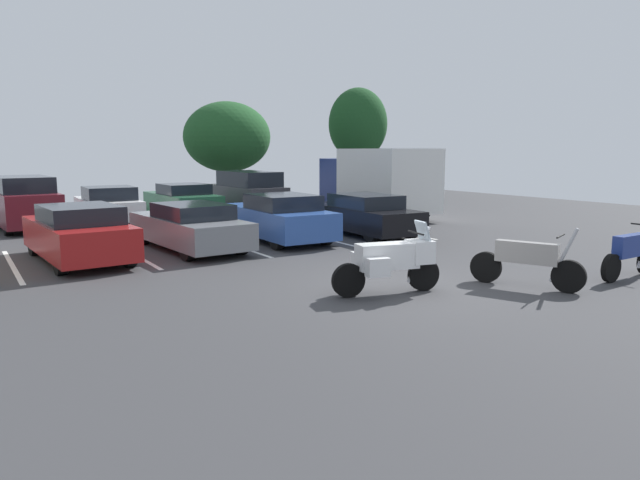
{
  "coord_description": "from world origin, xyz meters",
  "views": [
    {
      "loc": [
        -7.97,
        -9.0,
        2.84
      ],
      "look_at": [
        -0.61,
        2.63,
        0.71
      ],
      "focal_mm": 32.75,
      "sensor_mm": 36.0,
      "label": 1
    }
  ],
  "objects_px": {
    "car_grey": "(190,227)",
    "box_truck": "(378,181)",
    "car_black": "(363,215)",
    "car_far_maroon": "(23,203)",
    "car_far_white": "(108,205)",
    "motorcycle_second": "(630,253)",
    "motorcycle_third": "(527,261)",
    "car_far_charcoal": "(247,193)",
    "car_far_green": "(183,202)",
    "car_red": "(79,233)",
    "motorcycle_touring": "(392,260)",
    "car_blue": "(278,218)"
  },
  "relations": [
    {
      "from": "car_black",
      "to": "car_far_green",
      "type": "xyz_separation_m",
      "value": [
        -3.58,
        7.77,
        0.03
      ]
    },
    {
      "from": "car_black",
      "to": "motorcycle_third",
      "type": "bearing_deg",
      "value": -102.04
    },
    {
      "from": "car_red",
      "to": "motorcycle_second",
      "type": "bearing_deg",
      "value": -40.84
    },
    {
      "from": "car_far_maroon",
      "to": "box_truck",
      "type": "bearing_deg",
      "value": -16.29
    },
    {
      "from": "car_blue",
      "to": "car_far_maroon",
      "type": "relative_size",
      "value": 1.05
    },
    {
      "from": "car_far_green",
      "to": "car_far_charcoal",
      "type": "bearing_deg",
      "value": 1.09
    },
    {
      "from": "car_far_green",
      "to": "box_truck",
      "type": "bearing_deg",
      "value": -28.64
    },
    {
      "from": "motorcycle_third",
      "to": "car_far_white",
      "type": "relative_size",
      "value": 0.51
    },
    {
      "from": "motorcycle_touring",
      "to": "motorcycle_third",
      "type": "relative_size",
      "value": 1.03
    },
    {
      "from": "car_black",
      "to": "car_far_white",
      "type": "relative_size",
      "value": 1.13
    },
    {
      "from": "motorcycle_third",
      "to": "car_far_charcoal",
      "type": "bearing_deg",
      "value": 86.01
    },
    {
      "from": "motorcycle_touring",
      "to": "car_far_maroon",
      "type": "bearing_deg",
      "value": 109.28
    },
    {
      "from": "car_grey",
      "to": "motorcycle_second",
      "type": "bearing_deg",
      "value": -51.87
    },
    {
      "from": "car_black",
      "to": "car_far_charcoal",
      "type": "xyz_separation_m",
      "value": [
        -0.61,
        7.83,
        0.28
      ]
    },
    {
      "from": "motorcycle_touring",
      "to": "car_grey",
      "type": "xyz_separation_m",
      "value": [
        -1.58,
        7.18,
        -0.02
      ]
    },
    {
      "from": "car_far_maroon",
      "to": "car_far_green",
      "type": "distance_m",
      "value": 5.95
    },
    {
      "from": "car_red",
      "to": "box_truck",
      "type": "height_order",
      "value": "box_truck"
    },
    {
      "from": "car_grey",
      "to": "car_far_green",
      "type": "distance_m",
      "value": 7.9
    },
    {
      "from": "motorcycle_touring",
      "to": "car_red",
      "type": "distance_m",
      "value": 8.33
    },
    {
      "from": "motorcycle_third",
      "to": "car_far_maroon",
      "type": "height_order",
      "value": "car_far_maroon"
    },
    {
      "from": "car_far_white",
      "to": "car_far_green",
      "type": "relative_size",
      "value": 0.96
    },
    {
      "from": "car_far_maroon",
      "to": "box_truck",
      "type": "height_order",
      "value": "box_truck"
    },
    {
      "from": "motorcycle_touring",
      "to": "car_far_charcoal",
      "type": "bearing_deg",
      "value": 75.53
    },
    {
      "from": "car_far_white",
      "to": "car_black",
      "type": "bearing_deg",
      "value": -49.95
    },
    {
      "from": "motorcycle_third",
      "to": "car_far_white",
      "type": "distance_m",
      "value": 16.56
    },
    {
      "from": "motorcycle_second",
      "to": "car_far_charcoal",
      "type": "distance_m",
      "value": 16.57
    },
    {
      "from": "car_grey",
      "to": "car_black",
      "type": "distance_m",
      "value": 6.0
    },
    {
      "from": "car_red",
      "to": "car_black",
      "type": "bearing_deg",
      "value": -0.05
    },
    {
      "from": "car_blue",
      "to": "car_far_green",
      "type": "bearing_deg",
      "value": 94.15
    },
    {
      "from": "car_grey",
      "to": "motorcycle_third",
      "type": "bearing_deg",
      "value": -62.68
    },
    {
      "from": "car_red",
      "to": "car_far_maroon",
      "type": "height_order",
      "value": "car_far_maroon"
    },
    {
      "from": "car_blue",
      "to": "car_far_maroon",
      "type": "xyz_separation_m",
      "value": [
        -6.48,
        7.29,
        0.23
      ]
    },
    {
      "from": "car_red",
      "to": "car_far_maroon",
      "type": "distance_m",
      "value": 7.7
    },
    {
      "from": "car_far_maroon",
      "to": "box_truck",
      "type": "distance_m",
      "value": 13.7
    },
    {
      "from": "motorcycle_third",
      "to": "car_black",
      "type": "bearing_deg",
      "value": 77.96
    },
    {
      "from": "car_grey",
      "to": "car_far_maroon",
      "type": "height_order",
      "value": "car_far_maroon"
    },
    {
      "from": "car_grey",
      "to": "box_truck",
      "type": "xyz_separation_m",
      "value": [
        9.6,
        3.59,
        0.88
      ]
    },
    {
      "from": "car_far_charcoal",
      "to": "car_black",
      "type": "bearing_deg",
      "value": -85.55
    },
    {
      "from": "motorcycle_second",
      "to": "car_far_maroon",
      "type": "xyz_separation_m",
      "value": [
        -10.53,
        16.34,
        0.38
      ]
    },
    {
      "from": "car_far_green",
      "to": "box_truck",
      "type": "relative_size",
      "value": 0.71
    },
    {
      "from": "motorcycle_third",
      "to": "box_truck",
      "type": "height_order",
      "value": "box_truck"
    },
    {
      "from": "motorcycle_second",
      "to": "car_grey",
      "type": "distance_m",
      "value": 11.33
    },
    {
      "from": "motorcycle_touring",
      "to": "car_far_white",
      "type": "relative_size",
      "value": 0.53
    },
    {
      "from": "car_blue",
      "to": "car_far_white",
      "type": "relative_size",
      "value": 1.12
    },
    {
      "from": "motorcycle_third",
      "to": "car_far_charcoal",
      "type": "relative_size",
      "value": 0.48
    },
    {
      "from": "car_far_white",
      "to": "car_far_maroon",
      "type": "bearing_deg",
      "value": -177.73
    },
    {
      "from": "car_grey",
      "to": "box_truck",
      "type": "relative_size",
      "value": 0.79
    },
    {
      "from": "car_far_charcoal",
      "to": "box_truck",
      "type": "bearing_deg",
      "value": -43.36
    },
    {
      "from": "car_red",
      "to": "motorcycle_third",
      "type": "bearing_deg",
      "value": -47.72
    },
    {
      "from": "motorcycle_touring",
      "to": "car_grey",
      "type": "distance_m",
      "value": 7.35
    }
  ]
}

